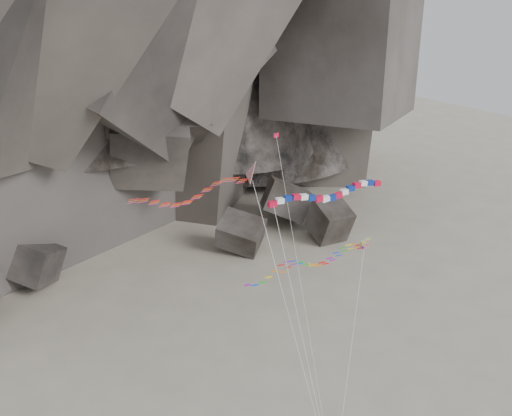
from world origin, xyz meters
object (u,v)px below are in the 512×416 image
parafoil_kite (303,263)px  pennant_kite (291,224)px  banner_kite (327,195)px  delta_kite (187,193)px

parafoil_kite → pennant_kite: pennant_kite is taller
banner_kite → pennant_kite: bearing=167.7°
pennant_kite → delta_kite: bearing=160.3°
pennant_kite → banner_kite: bearing=-29.0°
parafoil_kite → pennant_kite: 3.49m
delta_kite → parafoil_kite: delta_kite is taller
banner_kite → pennant_kite: pennant_kite is taller
delta_kite → banner_kite: size_ratio=1.14×
delta_kite → pennant_kite: size_ratio=0.97×
parafoil_kite → banner_kite: bearing=-12.8°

